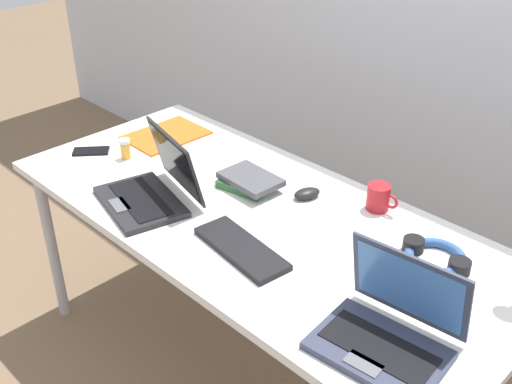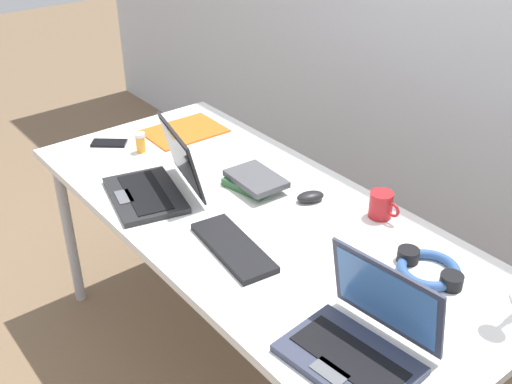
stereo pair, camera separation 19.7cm
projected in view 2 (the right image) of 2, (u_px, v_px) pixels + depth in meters
ground_plane at (256, 374)px, 2.39m from camera, size 12.00×12.00×0.00m
desk at (256, 227)px, 2.05m from camera, size 1.80×0.80×0.74m
laptop_front_right at (156, 183)px, 2.09m from camera, size 0.38×0.34×0.24m
laptop_near_mouse at (360, 340)px, 1.45m from camera, size 0.33×0.29×0.23m
external_keyboard at (233, 247)px, 1.84m from camera, size 0.34×0.16×0.02m
computer_mouse at (310, 197)px, 2.07m from camera, size 0.08×0.11×0.03m
cell_phone at (109, 143)px, 2.45m from camera, size 0.14×0.15×0.01m
headphones at (429, 269)px, 1.74m from camera, size 0.21×0.18×0.04m
pill_bottle at (140, 142)px, 2.38m from camera, size 0.04×0.04×0.08m
book_stack at (255, 181)px, 2.15m from camera, size 0.23×0.18×0.05m
paper_folder_far_corner at (184, 131)px, 2.55m from camera, size 0.24×0.31×0.01m
coffee_mug at (381, 205)px, 1.98m from camera, size 0.11×0.08×0.09m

